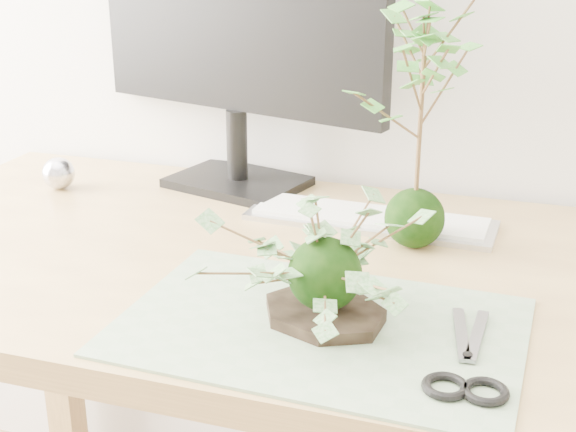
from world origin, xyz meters
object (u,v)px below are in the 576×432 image
Objects in this scene: desk at (372,326)px; keyboard at (370,219)px; ivy_kokedama at (325,241)px; maple_kokedama at (423,72)px; monitor at (236,22)px.

keyboard reaches higher than desk.
ivy_kokedama reaches higher than keyboard.
monitor reaches higher than maple_kokedama.
ivy_kokedama is at bearing -84.67° from keyboard.
monitor is (-0.29, 0.45, 0.18)m from ivy_kokedama.
monitor reaches higher than ivy_kokedama.
monitor is (-0.31, 0.29, 0.38)m from desk.
desk is 0.36m from maple_kokedama.
desk is at bearing -73.37° from keyboard.
maple_kokedama is at bearing -13.37° from monitor.
desk is 2.88× the size of monitor.
maple_kokedama is (0.04, 0.10, 0.35)m from desk.
monitor is at bearing 137.36° from desk.
maple_kokedama is at bearing 69.85° from desk.
desk is 5.44× the size of ivy_kokedama.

